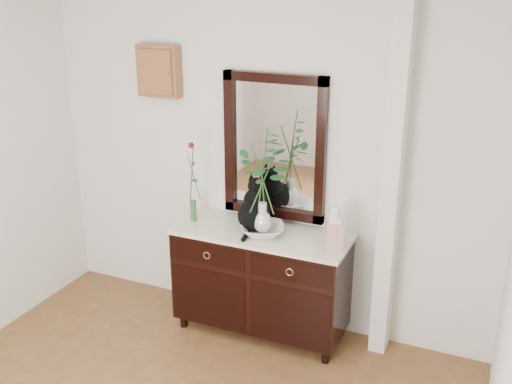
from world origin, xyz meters
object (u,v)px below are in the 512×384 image
at_px(lotus_bowl, 263,230).
at_px(ginger_jar, 335,227).
at_px(cat, 254,204).
at_px(sideboard, 261,277).

bearing_deg(lotus_bowl, ginger_jar, -0.22).
relative_size(cat, ginger_jar, 1.23).
height_order(sideboard, ginger_jar, ginger_jar).
bearing_deg(sideboard, cat, 155.29).
bearing_deg(ginger_jar, cat, 172.75).
xyz_separation_m(sideboard, cat, (-0.08, 0.04, 0.57)).
relative_size(sideboard, lotus_bowl, 4.21).
xyz_separation_m(cat, lotus_bowl, (0.10, -0.08, -0.16)).
relative_size(sideboard, ginger_jar, 4.18).
bearing_deg(lotus_bowl, cat, 142.60).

